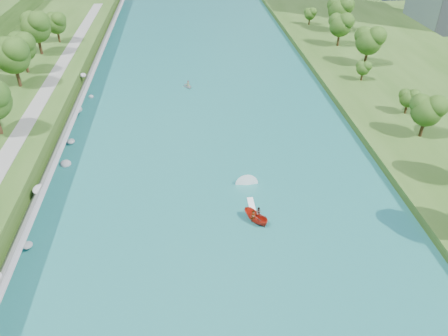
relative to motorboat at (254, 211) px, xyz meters
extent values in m
plane|color=#2D5119|center=(-4.93, -6.20, -0.81)|extent=(260.00, 260.00, 0.00)
cube|color=#195F5C|center=(-4.93, 13.80, -0.76)|extent=(55.00, 240.00, 0.10)
cube|color=slate|center=(-30.78, 13.80, 0.99)|extent=(3.54, 236.00, 4.05)
ellipsoid|color=gray|center=(-29.95, -4.28, 0.15)|extent=(1.28, 1.38, 0.71)
ellipsoid|color=gray|center=(-30.84, 6.19, 1.39)|extent=(1.81, 2.28, 1.00)
ellipsoid|color=gray|center=(-29.39, 15.82, -0.54)|extent=(1.81, 1.79, 1.27)
ellipsoid|color=gray|center=(-29.80, 22.81, -0.24)|extent=(1.35, 1.63, 0.82)
ellipsoid|color=gray|center=(-30.39, 33.98, 0.71)|extent=(1.63, 1.66, 1.28)
ellipsoid|color=gray|center=(-29.42, 42.78, -0.54)|extent=(1.06, 1.11, 0.82)
ellipsoid|color=gray|center=(-31.82, 49.33, 1.90)|extent=(1.43, 1.61, 0.91)
cube|color=gray|center=(-37.43, 13.80, 2.74)|extent=(3.00, 200.00, 0.10)
ellipsoid|color=#214312|center=(-43.38, 42.28, 8.83)|extent=(7.36, 7.36, 12.26)
ellipsoid|color=#214312|center=(-44.02, 50.35, 8.05)|extent=(6.42, 6.42, 10.70)
ellipsoid|color=#214312|center=(-43.96, 62.50, 8.86)|extent=(7.40, 7.40, 12.34)
ellipsoid|color=#214312|center=(-41.55, 71.70, 7.37)|extent=(5.61, 5.61, 9.35)
ellipsoid|color=#214312|center=(32.62, 17.26, 5.41)|extent=(5.65, 5.65, 9.42)
ellipsoid|color=#214312|center=(33.92, 26.23, 3.71)|extent=(3.61, 3.61, 6.02)
ellipsoid|color=#214312|center=(31.28, 43.31, 3.39)|extent=(3.23, 3.23, 5.38)
ellipsoid|color=#214312|center=(35.60, 52.70, 6.31)|extent=(6.73, 6.73, 11.22)
ellipsoid|color=#214312|center=(33.53, 67.85, 5.89)|extent=(6.24, 6.24, 10.39)
ellipsoid|color=#214312|center=(37.43, 80.97, 6.67)|extent=(7.17, 7.17, 11.94)
ellipsoid|color=#214312|center=(30.95, 88.74, 3.77)|extent=(3.69, 3.69, 6.14)
imported|color=#B41F0E|center=(-0.01, -1.47, 0.10)|extent=(3.78, 4.24, 1.61)
imported|color=#66605B|center=(-0.41, -1.87, 0.57)|extent=(0.71, 0.49, 1.86)
imported|color=#66605B|center=(0.49, -0.97, 0.48)|extent=(0.95, 0.83, 1.68)
cube|color=white|center=(-0.01, 1.53, -0.68)|extent=(0.90, 5.00, 0.06)
imported|color=#92969A|center=(-8.16, 46.35, -0.42)|extent=(2.93, 3.28, 0.56)
imported|color=#66605B|center=(-8.16, 46.35, 0.21)|extent=(0.66, 0.43, 1.34)
camera|label=1|loc=(-8.75, -47.35, 39.30)|focal=35.00mm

